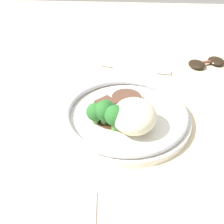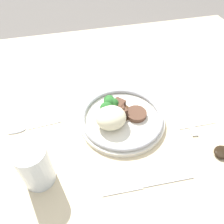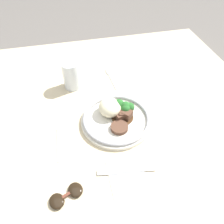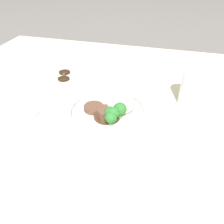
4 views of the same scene
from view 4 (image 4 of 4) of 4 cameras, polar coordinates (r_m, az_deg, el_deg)
The scene contains 9 objects.
ground_plane at distance 0.69m, azimuth -4.11°, elevation -3.26°, with size 8.00×8.00×0.00m, color #5B5651.
dining_table at distance 0.68m, azimuth -4.19°, elevation -1.84°, with size 1.31×1.19×0.04m.
napkin at distance 0.74m, azimuth -16.50°, elevation 2.57°, with size 0.13×0.11×0.00m.
plate at distance 0.64m, azimuth -0.51°, elevation 0.33°, with size 0.25×0.25×0.07m.
juice_glass at distance 0.72m, azimuth 20.07°, elevation 5.51°, with size 0.07×0.07×0.11m.
fork at distance 0.75m, azimuth -14.88°, elevation 3.26°, with size 0.04×0.17×0.00m.
knife at distance 0.82m, azimuth 2.79°, elevation 7.69°, with size 0.22×0.02×0.00m.
spoon at distance 0.63m, azimuth 23.56°, elevation -6.57°, with size 0.15×0.02×0.01m.
sunglasses at distance 0.88m, azimuth -12.44°, elevation 9.41°, with size 0.08×0.10×0.01m.
Camera 4 is at (0.18, -0.50, 0.45)m, focal length 35.00 mm.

